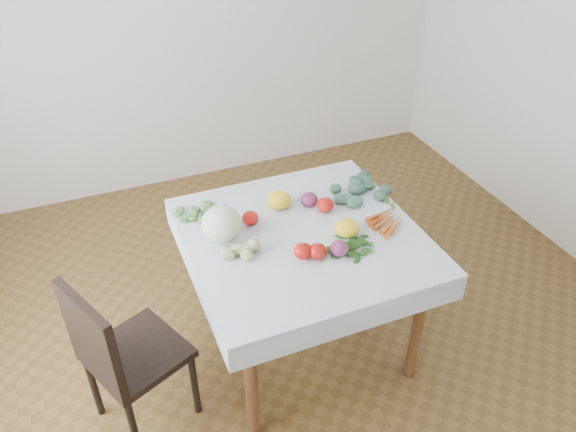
% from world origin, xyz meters
% --- Properties ---
extents(ground, '(4.00, 4.00, 0.00)m').
position_xyz_m(ground, '(0.00, 0.00, 0.00)').
color(ground, brown).
extents(back_wall, '(4.00, 0.04, 2.70)m').
position_xyz_m(back_wall, '(0.00, 2.00, 1.35)').
color(back_wall, silver).
rests_on(back_wall, ground).
extents(table, '(1.00, 1.00, 0.75)m').
position_xyz_m(table, '(0.00, 0.00, 0.65)').
color(table, brown).
rests_on(table, ground).
extents(tablecloth, '(1.12, 1.12, 0.01)m').
position_xyz_m(tablecloth, '(0.00, 0.00, 0.75)').
color(tablecloth, white).
rests_on(tablecloth, table).
extents(chair, '(0.52, 0.52, 0.88)m').
position_xyz_m(chair, '(-0.96, -0.18, 0.50)').
color(chair, black).
rests_on(chair, ground).
extents(cabbage, '(0.20, 0.20, 0.17)m').
position_xyz_m(cabbage, '(-0.37, 0.12, 0.84)').
color(cabbage, '#DDF0C9').
rests_on(cabbage, tablecloth).
extents(tomato_a, '(0.08, 0.08, 0.07)m').
position_xyz_m(tomato_a, '(-0.21, 0.18, 0.79)').
color(tomato_a, red).
rests_on(tomato_a, tablecloth).
extents(tomato_b, '(0.12, 0.12, 0.08)m').
position_xyz_m(tomato_b, '(0.19, 0.14, 0.79)').
color(tomato_b, red).
rests_on(tomato_b, tablecloth).
extents(tomato_c, '(0.11, 0.11, 0.08)m').
position_xyz_m(tomato_c, '(-0.07, -0.17, 0.79)').
color(tomato_c, red).
rests_on(tomato_c, tablecloth).
extents(tomato_d, '(0.10, 0.10, 0.08)m').
position_xyz_m(tomato_d, '(-0.01, -0.19, 0.79)').
color(tomato_d, red).
rests_on(tomato_d, tablecloth).
extents(heirloom_back, '(0.15, 0.15, 0.09)m').
position_xyz_m(heirloom_back, '(-0.02, 0.26, 0.80)').
color(heirloom_back, yellow).
rests_on(heirloom_back, tablecloth).
extents(heirloom_front, '(0.12, 0.12, 0.08)m').
position_xyz_m(heirloom_front, '(0.20, -0.09, 0.80)').
color(heirloom_front, yellow).
rests_on(heirloom_front, tablecloth).
extents(onion_a, '(0.11, 0.11, 0.07)m').
position_xyz_m(onion_a, '(0.13, 0.22, 0.79)').
color(onion_a, '#5A1942').
rests_on(onion_a, tablecloth).
extents(onion_b, '(0.10, 0.10, 0.07)m').
position_xyz_m(onion_b, '(0.09, -0.21, 0.79)').
color(onion_b, '#5A1942').
rests_on(onion_b, tablecloth).
extents(tomatillo_cluster, '(0.18, 0.12, 0.05)m').
position_xyz_m(tomatillo_cluster, '(-0.34, -0.05, 0.78)').
color(tomatillo_cluster, '#A4B76A').
rests_on(tomatillo_cluster, tablecloth).
extents(carrot_bunch, '(0.20, 0.23, 0.03)m').
position_xyz_m(carrot_bunch, '(0.44, -0.08, 0.77)').
color(carrot_bunch, '#D75517').
rests_on(carrot_bunch, tablecloth).
extents(kale_bunch, '(0.35, 0.26, 0.04)m').
position_xyz_m(kale_bunch, '(0.41, 0.22, 0.78)').
color(kale_bunch, '#355845').
rests_on(kale_bunch, tablecloth).
extents(basil_bunch, '(0.24, 0.21, 0.01)m').
position_xyz_m(basil_bunch, '(0.17, -0.19, 0.76)').
color(basil_bunch, '#25541A').
rests_on(basil_bunch, tablecloth).
extents(dill_bunch, '(0.23, 0.18, 0.02)m').
position_xyz_m(dill_bunch, '(-0.43, 0.34, 0.77)').
color(dill_bunch, '#4E843C').
rests_on(dill_bunch, tablecloth).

